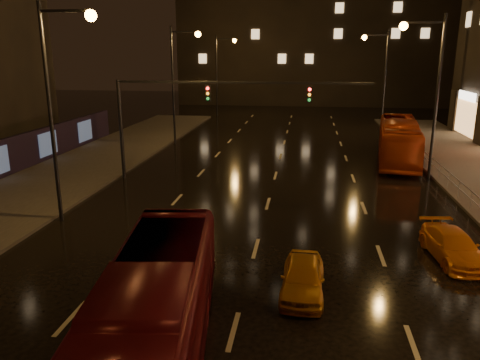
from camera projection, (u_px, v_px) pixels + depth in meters
The scene contains 8 objects.
ground at pixel (273, 184), 28.79m from camera, with size 140.00×140.00×0.00m, color black.
sidewalk_left at pixel (23, 197), 25.82m from camera, with size 7.00×70.00×0.15m, color #38332D.
traffic_signal at pixel (191, 105), 28.23m from camera, with size 15.31×0.32×6.20m.
railing_right at pixel (459, 185), 25.27m from camera, with size 0.05×56.00×1.00m.
bus_red at pixel (152, 320), 11.44m from camera, with size 2.43×10.37×2.89m, color #580C12.
bus_curb at pixel (399, 141), 34.37m from camera, with size 2.61×11.14×3.10m, color #A23210.
taxi_near at pixel (303, 277), 15.46m from camera, with size 1.40×3.47×1.18m, color #BC7011.
taxi_far at pixel (453, 246), 18.05m from camera, with size 1.58×3.90×1.13m, color orange.
Camera 1 is at (1.85, -7.74, 7.75)m, focal length 35.00 mm.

